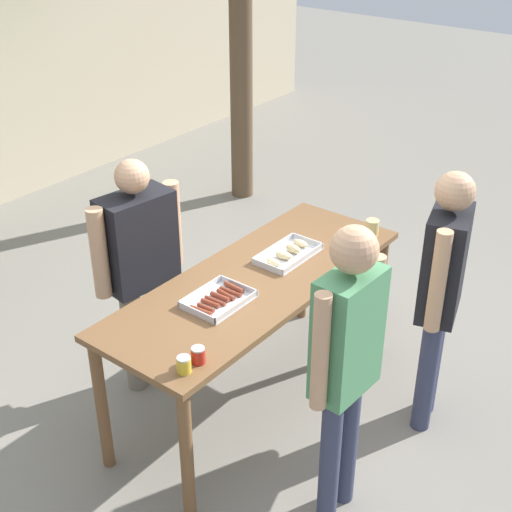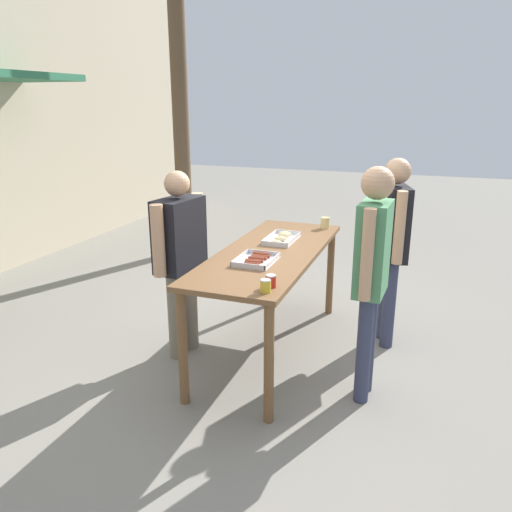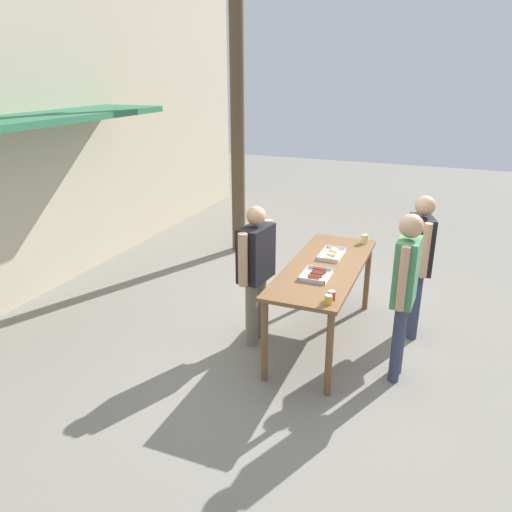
{
  "view_description": "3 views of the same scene",
  "coord_description": "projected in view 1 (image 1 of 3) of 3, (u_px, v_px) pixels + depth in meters",
  "views": [
    {
      "loc": [
        -2.88,
        -2.25,
        3.12
      ],
      "look_at": [
        0.0,
        0.0,
        1.08
      ],
      "focal_mm": 50.0,
      "sensor_mm": 36.0,
      "label": 1
    },
    {
      "loc": [
        -3.81,
        -1.26,
        2.13
      ],
      "look_at": [
        -0.34,
        0.0,
        0.98
      ],
      "focal_mm": 35.0,
      "sensor_mm": 36.0,
      "label": 2
    },
    {
      "loc": [
        -5.0,
        -1.2,
        2.95
      ],
      "look_at": [
        -0.28,
        0.7,
        1.04
      ],
      "focal_mm": 35.0,
      "sensor_mm": 36.0,
      "label": 3
    }
  ],
  "objects": [
    {
      "name": "ground_plane",
      "position": [
        256.0,
        398.0,
        4.71
      ],
      "size": [
        24.0,
        24.0,
        0.0
      ],
      "primitive_type": "plane",
      "color": "gray"
    },
    {
      "name": "serving_table",
      "position": [
        256.0,
        294.0,
        4.31
      ],
      "size": [
        2.11,
        0.78,
        0.93
      ],
      "color": "brown",
      "rests_on": "ground"
    },
    {
      "name": "food_tray_sausages",
      "position": [
        219.0,
        300.0,
        4.02
      ],
      "size": [
        0.37,
        0.28,
        0.04
      ],
      "color": "silver",
      "rests_on": "serving_table"
    },
    {
      "name": "food_tray_buns",
      "position": [
        288.0,
        253.0,
        4.48
      ],
      "size": [
        0.44,
        0.24,
        0.06
      ],
      "color": "silver",
      "rests_on": "serving_table"
    },
    {
      "name": "condiment_jar_mustard",
      "position": [
        184.0,
        365.0,
        3.46
      ],
      "size": [
        0.07,
        0.07,
        0.09
      ],
      "color": "gold",
      "rests_on": "serving_table"
    },
    {
      "name": "condiment_jar_ketchup",
      "position": [
        198.0,
        355.0,
        3.52
      ],
      "size": [
        0.07,
        0.07,
        0.09
      ],
      "color": "#B22319",
      "rests_on": "serving_table"
    },
    {
      "name": "beer_cup",
      "position": [
        372.0,
        228.0,
        4.71
      ],
      "size": [
        0.09,
        0.09,
        0.11
      ],
      "color": "#DBC67A",
      "rests_on": "serving_table"
    },
    {
      "name": "person_server_behind_table",
      "position": [
        139.0,
        259.0,
        4.43
      ],
      "size": [
        0.65,
        0.31,
        1.6
      ],
      "rotation": [
        0.0,
        0.0,
        -0.13
      ],
      "color": "#756B5B",
      "rests_on": "ground"
    },
    {
      "name": "person_customer_holding_hotdog",
      "position": [
        346.0,
        352.0,
        3.42
      ],
      "size": [
        0.52,
        0.22,
        1.72
      ],
      "rotation": [
        0.0,
        0.0,
        3.1
      ],
      "color": "#333851",
      "rests_on": "ground"
    },
    {
      "name": "person_customer_with_cup",
      "position": [
        442.0,
        282.0,
        4.07
      ],
      "size": [
        0.55,
        0.32,
        1.68
      ],
      "rotation": [
        0.0,
        0.0,
        3.43
      ],
      "color": "#333851",
      "rests_on": "ground"
    }
  ]
}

